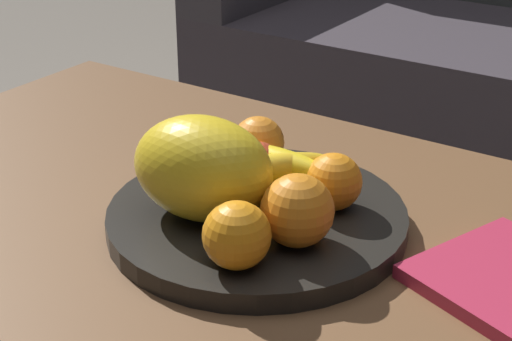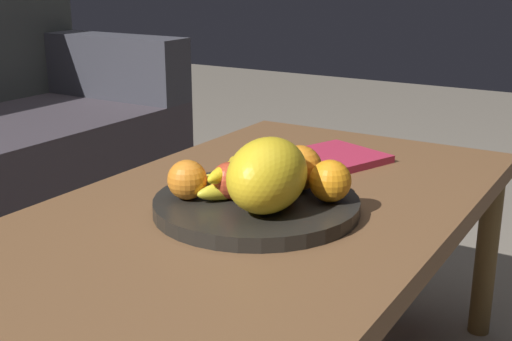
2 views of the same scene
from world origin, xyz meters
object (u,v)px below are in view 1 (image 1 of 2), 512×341
at_px(fruit_bowl, 256,218).
at_px(orange_left, 333,182).
at_px(orange_right, 258,142).
at_px(orange_back, 297,211).
at_px(coffee_table, 266,251).
at_px(melon_large_front, 203,168).
at_px(apple_front, 258,168).
at_px(orange_front, 237,235).
at_px(banana_bunch, 273,178).

distance_m(fruit_bowl, orange_left, 0.10).
distance_m(orange_right, orange_back, 0.20).
distance_m(coffee_table, orange_left, 0.13).
height_order(melon_large_front, orange_left, melon_large_front).
bearing_deg(apple_front, coffee_table, -37.33).
bearing_deg(coffee_table, orange_front, -69.14).
xyz_separation_m(apple_front, banana_bunch, (0.03, -0.01, -0.00)).
xyz_separation_m(melon_large_front, apple_front, (0.02, 0.09, -0.03)).
relative_size(melon_large_front, apple_front, 2.65).
distance_m(fruit_bowl, melon_large_front, 0.10).
bearing_deg(orange_right, fruit_bowl, -57.67).
distance_m(coffee_table, banana_bunch, 0.10).
bearing_deg(orange_left, coffee_table, -155.97).
distance_m(orange_left, orange_right, 0.14).
bearing_deg(apple_front, orange_left, 7.70).
bearing_deg(melon_large_front, orange_left, 40.74).
xyz_separation_m(melon_large_front, orange_back, (0.12, 0.01, -0.02)).
distance_m(orange_back, banana_bunch, 0.11).
relative_size(apple_front, banana_bunch, 0.37).
height_order(fruit_bowl, orange_back, orange_back).
bearing_deg(apple_front, fruit_bowl, -58.75).
bearing_deg(apple_front, orange_back, -37.57).
bearing_deg(fruit_bowl, orange_left, 35.35).
bearing_deg(apple_front, melon_large_front, -101.60).
distance_m(coffee_table, orange_back, 0.15).
relative_size(coffee_table, orange_left, 18.25).
bearing_deg(banana_bunch, orange_left, 15.40).
xyz_separation_m(coffee_table, orange_back, (0.08, -0.06, 0.11)).
bearing_deg(orange_right, orange_left, -18.91).
xyz_separation_m(fruit_bowl, orange_front, (0.05, -0.11, 0.05)).
distance_m(melon_large_front, apple_front, 0.09).
relative_size(melon_large_front, banana_bunch, 0.98).
bearing_deg(orange_front, coffee_table, 110.86).
bearing_deg(banana_bunch, coffee_table, -96.67).
height_order(orange_back, banana_bunch, orange_back).
distance_m(melon_large_front, orange_right, 0.15).
xyz_separation_m(orange_front, banana_bunch, (-0.05, 0.15, -0.01)).
relative_size(orange_front, orange_left, 1.06).
bearing_deg(orange_front, fruit_bowl, 114.67).
bearing_deg(melon_large_front, fruit_bowl, 48.53).
height_order(fruit_bowl, orange_front, orange_front).
height_order(coffee_table, fruit_bowl, fruit_bowl).
distance_m(coffee_table, orange_front, 0.18).
bearing_deg(coffee_table, fruit_bowl, -93.74).
bearing_deg(fruit_bowl, orange_right, 122.33).
bearing_deg(orange_left, fruit_bowl, -144.65).
relative_size(orange_right, orange_back, 0.85).
xyz_separation_m(melon_large_front, orange_front, (0.09, -0.07, -0.02)).
relative_size(orange_front, orange_back, 0.89).
bearing_deg(coffee_table, banana_bunch, 83.33).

